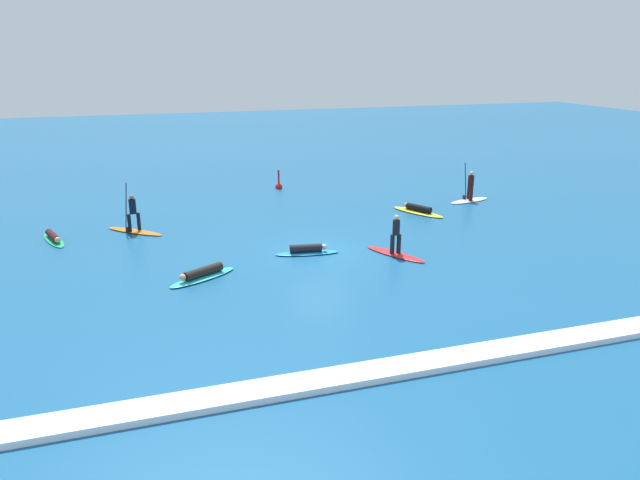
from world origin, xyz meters
TOP-DOWN VIEW (x-y plane):
  - ground_plane at (0.00, 0.00)m, footprint 120.00×120.00m
  - surfer_on_green_board at (-10.72, 4.89)m, footprint 1.42×2.66m
  - surfer_on_red_board at (2.80, -1.35)m, footprint 1.91×2.86m
  - surfer_on_teal_board at (-5.04, -1.63)m, footprint 2.77×1.96m
  - surfer_on_orange_board at (-7.31, 5.17)m, footprint 2.65×2.43m
  - surfer_on_yellow_board at (6.65, 4.29)m, footprint 2.09×3.04m
  - surfer_on_white_board at (10.52, 5.70)m, footprint 2.75×1.35m
  - surfer_on_blue_board at (-0.61, -0.16)m, footprint 2.70×1.02m
  - marker_buoy at (1.18, 11.97)m, footprint 0.43×0.43m
  - wave_crest at (0.00, -9.77)m, footprint 25.22×0.90m

SIDE VIEW (x-z plane):
  - ground_plane at x=0.00m, z-range 0.00..0.00m
  - wave_crest at x=0.00m, z-range 0.00..0.18m
  - surfer_on_green_board at x=-10.72m, z-range -0.04..0.33m
  - surfer_on_yellow_board at x=6.65m, z-range -0.08..0.36m
  - surfer_on_blue_board at x=-0.61m, z-range -0.06..0.37m
  - surfer_on_teal_board at x=-5.04m, z-range -0.06..0.38m
  - marker_buoy at x=1.18m, z-range -0.44..0.81m
  - surfer_on_red_board at x=2.80m, z-range -0.44..1.26m
  - surfer_on_white_board at x=10.52m, z-range -0.62..1.51m
  - surfer_on_orange_board at x=-7.31m, z-range -0.72..1.62m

